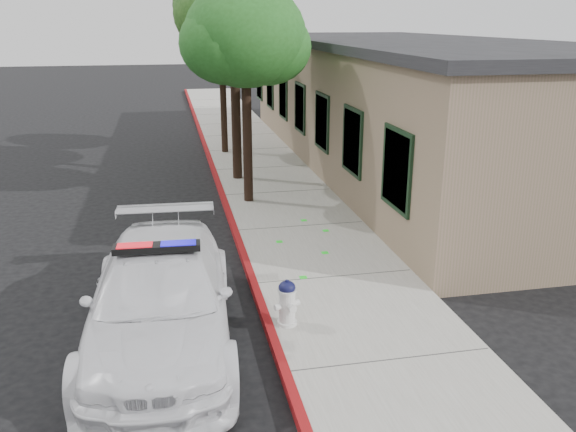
# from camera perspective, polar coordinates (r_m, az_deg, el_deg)

# --- Properties ---
(ground) EXTENTS (120.00, 120.00, 0.00)m
(ground) POSITION_cam_1_polar(r_m,az_deg,el_deg) (11.27, -3.54, -7.18)
(ground) COLOR black
(ground) RESTS_ON ground
(sidewalk) EXTENTS (3.20, 60.00, 0.15)m
(sidewalk) POSITION_cam_1_polar(r_m,az_deg,el_deg) (14.23, 1.11, -1.24)
(sidewalk) COLOR gray
(sidewalk) RESTS_ON ground
(red_curb) EXTENTS (0.14, 60.00, 0.16)m
(red_curb) POSITION_cam_1_polar(r_m,az_deg,el_deg) (13.99, -5.06, -1.64)
(red_curb) COLOR maroon
(red_curb) RESTS_ON ground
(clapboard_building) EXTENTS (7.30, 20.89, 4.24)m
(clapboard_building) POSITION_cam_1_polar(r_m,az_deg,el_deg) (20.88, 11.41, 10.54)
(clapboard_building) COLOR #856B57
(clapboard_building) RESTS_ON ground
(police_car) EXTENTS (2.45, 5.45, 1.67)m
(police_car) POSITION_cam_1_polar(r_m,az_deg,el_deg) (9.44, -12.14, -7.68)
(police_car) COLOR white
(police_car) RESTS_ON ground
(fire_hydrant) EXTENTS (0.45, 0.39, 0.78)m
(fire_hydrant) POSITION_cam_1_polar(r_m,az_deg,el_deg) (9.61, -0.08, -8.31)
(fire_hydrant) COLOR silver
(fire_hydrant) RESTS_ON sidewalk
(street_tree_near) EXTENTS (3.37, 3.08, 5.64)m
(street_tree_near) POSITION_cam_1_polar(r_m,az_deg,el_deg) (15.56, -4.10, 16.51)
(street_tree_near) COLOR black
(street_tree_near) RESTS_ON sidewalk
(street_tree_mid) EXTENTS (3.46, 3.50, 6.53)m
(street_tree_mid) POSITION_cam_1_polar(r_m,az_deg,el_deg) (18.07, -5.29, 19.01)
(street_tree_mid) COLOR black
(street_tree_mid) RESTS_ON sidewalk
(street_tree_far) EXTENTS (2.72, 2.83, 5.11)m
(street_tree_far) POSITION_cam_1_polar(r_m,az_deg,el_deg) (21.92, -6.30, 16.04)
(street_tree_far) COLOR black
(street_tree_far) RESTS_ON sidewalk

